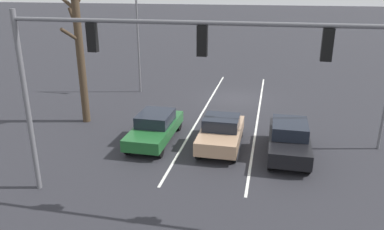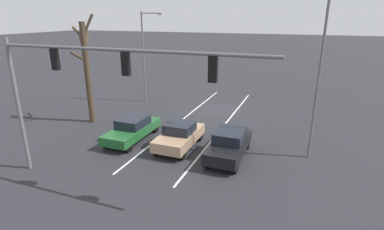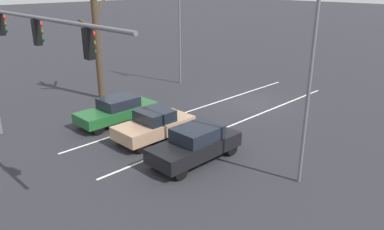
{
  "view_description": "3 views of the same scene",
  "coord_description": "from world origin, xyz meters",
  "px_view_note": "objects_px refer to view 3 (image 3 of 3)",
  "views": [
    {
      "loc": [
        -2.36,
        25.38,
        7.68
      ],
      "look_at": [
        1.38,
        8.22,
        1.47
      ],
      "focal_mm": 35.0,
      "sensor_mm": 36.0,
      "label": 1
    },
    {
      "loc": [
        -7.05,
        24.28,
        7.84
      ],
      "look_at": [
        -0.37,
        6.91,
        1.66
      ],
      "focal_mm": 28.0,
      "sensor_mm": 36.0,
      "label": 2
    },
    {
      "loc": [
        -14.23,
        19.72,
        7.83
      ],
      "look_at": [
        -1.25,
        6.86,
        1.2
      ],
      "focal_mm": 35.0,
      "sensor_mm": 36.0,
      "label": 3
    }
  ],
  "objects_px": {
    "car_black_leftlane_front": "(196,144)",
    "street_lamp_left_shoulder": "(308,55)",
    "car_tan_midlane_front": "(154,125)",
    "traffic_signal_gantry": "(16,44)",
    "street_lamp_right_shoulder": "(182,23)",
    "car_darkgreen_rightlane_front": "(118,110)",
    "bare_tree_near": "(97,38)"
  },
  "relations": [
    {
      "from": "car_black_leftlane_front",
      "to": "street_lamp_left_shoulder",
      "type": "height_order",
      "value": "street_lamp_left_shoulder"
    },
    {
      "from": "car_tan_midlane_front",
      "to": "traffic_signal_gantry",
      "type": "relative_size",
      "value": 0.32
    },
    {
      "from": "street_lamp_left_shoulder",
      "to": "street_lamp_right_shoulder",
      "type": "bearing_deg",
      "value": -26.5
    },
    {
      "from": "traffic_signal_gantry",
      "to": "street_lamp_left_shoulder",
      "type": "relative_size",
      "value": 1.39
    },
    {
      "from": "traffic_signal_gantry",
      "to": "street_lamp_left_shoulder",
      "type": "distance_m",
      "value": 11.84
    },
    {
      "from": "car_darkgreen_rightlane_front",
      "to": "street_lamp_right_shoulder",
      "type": "distance_m",
      "value": 10.15
    },
    {
      "from": "car_tan_midlane_front",
      "to": "bare_tree_near",
      "type": "distance_m",
      "value": 9.14
    },
    {
      "from": "car_tan_midlane_front",
      "to": "street_lamp_right_shoulder",
      "type": "height_order",
      "value": "street_lamp_right_shoulder"
    },
    {
      "from": "car_tan_midlane_front",
      "to": "car_black_leftlane_front",
      "type": "bearing_deg",
      "value": 175.87
    },
    {
      "from": "traffic_signal_gantry",
      "to": "street_lamp_right_shoulder",
      "type": "xyz_separation_m",
      "value": [
        4.78,
        -14.04,
        -0.52
      ]
    },
    {
      "from": "car_darkgreen_rightlane_front",
      "to": "street_lamp_left_shoulder",
      "type": "xyz_separation_m",
      "value": [
        -10.78,
        -1.39,
        4.44
      ]
    },
    {
      "from": "car_black_leftlane_front",
      "to": "car_darkgreen_rightlane_front",
      "type": "xyz_separation_m",
      "value": [
        6.61,
        -0.28,
        -0.06
      ]
    },
    {
      "from": "car_darkgreen_rightlane_front",
      "to": "street_lamp_left_shoulder",
      "type": "distance_m",
      "value": 11.74
    },
    {
      "from": "street_lamp_right_shoulder",
      "to": "bare_tree_near",
      "type": "relative_size",
      "value": 1.03
    },
    {
      "from": "car_black_leftlane_front",
      "to": "bare_tree_near",
      "type": "distance_m",
      "value": 12.16
    },
    {
      "from": "car_darkgreen_rightlane_front",
      "to": "bare_tree_near",
      "type": "relative_size",
      "value": 0.59
    },
    {
      "from": "street_lamp_left_shoulder",
      "to": "traffic_signal_gantry",
      "type": "bearing_deg",
      "value": 35.29
    },
    {
      "from": "car_black_leftlane_front",
      "to": "car_darkgreen_rightlane_front",
      "type": "height_order",
      "value": "car_black_leftlane_front"
    },
    {
      "from": "car_tan_midlane_front",
      "to": "street_lamp_left_shoulder",
      "type": "height_order",
      "value": "street_lamp_left_shoulder"
    },
    {
      "from": "street_lamp_left_shoulder",
      "to": "bare_tree_near",
      "type": "xyz_separation_m",
      "value": [
        15.65,
        -0.56,
        -1.06
      ]
    },
    {
      "from": "car_tan_midlane_front",
      "to": "car_darkgreen_rightlane_front",
      "type": "relative_size",
      "value": 0.88
    },
    {
      "from": "car_darkgreen_rightlane_front",
      "to": "street_lamp_right_shoulder",
      "type": "height_order",
      "value": "street_lamp_right_shoulder"
    },
    {
      "from": "bare_tree_near",
      "to": "car_tan_midlane_front",
      "type": "bearing_deg",
      "value": 166.44
    },
    {
      "from": "car_tan_midlane_front",
      "to": "street_lamp_left_shoulder",
      "type": "relative_size",
      "value": 0.45
    },
    {
      "from": "street_lamp_right_shoulder",
      "to": "bare_tree_near",
      "type": "xyz_separation_m",
      "value": [
        1.21,
        6.64,
        -0.61
      ]
    },
    {
      "from": "street_lamp_right_shoulder",
      "to": "street_lamp_left_shoulder",
      "type": "bearing_deg",
      "value": 153.5
    },
    {
      "from": "street_lamp_right_shoulder",
      "to": "street_lamp_left_shoulder",
      "type": "distance_m",
      "value": 16.14
    },
    {
      "from": "street_lamp_left_shoulder",
      "to": "car_black_leftlane_front",
      "type": "bearing_deg",
      "value": 21.72
    },
    {
      "from": "traffic_signal_gantry",
      "to": "street_lamp_right_shoulder",
      "type": "bearing_deg",
      "value": -71.19
    },
    {
      "from": "street_lamp_right_shoulder",
      "to": "car_tan_midlane_front",
      "type": "bearing_deg",
      "value": 129.24
    },
    {
      "from": "street_lamp_left_shoulder",
      "to": "bare_tree_near",
      "type": "bearing_deg",
      "value": -2.06
    },
    {
      "from": "car_tan_midlane_front",
      "to": "street_lamp_left_shoulder",
      "type": "bearing_deg",
      "value": -169.06
    }
  ]
}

